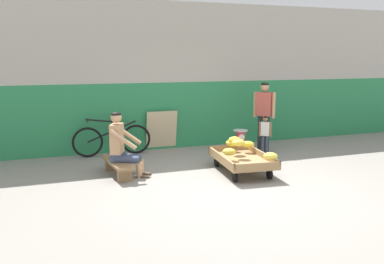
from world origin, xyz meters
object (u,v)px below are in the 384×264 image
object	(u,v)px
banana_cart	(242,160)
plastic_crate	(240,151)
customer_adult	(264,109)
vendor_seated	(122,144)
weighing_scale	(240,137)
customer_child	(265,132)
bicycle_near_left	(112,139)
shopping_bag	(244,157)
low_bench	(118,165)
sign_board	(162,130)

from	to	relation	value
banana_cart	plastic_crate	size ratio (longest dim) A/B	4.19
plastic_crate	customer_adult	distance (m)	1.17
banana_cart	vendor_seated	world-z (taller)	vendor_seated
banana_cart	weighing_scale	bearing A→B (deg)	65.43
vendor_seated	customer_child	bearing A→B (deg)	9.00
bicycle_near_left	customer_child	xyz separation A→B (m)	(3.05, -1.11, 0.17)
banana_cart	vendor_seated	bearing A→B (deg)	166.39
banana_cart	shopping_bag	bearing A→B (deg)	59.39
bicycle_near_left	banana_cart	bearing A→B (deg)	-46.13
plastic_crate	weighing_scale	size ratio (longest dim) A/B	1.20
plastic_crate	customer_adult	xyz separation A→B (m)	(0.76, 0.39, 0.80)
weighing_scale	customer_child	size ratio (longest dim) A/B	0.35
vendor_seated	banana_cart	bearing A→B (deg)	-13.61
low_bench	customer_child	xyz separation A→B (m)	(3.18, 0.46, 0.33)
low_bench	weighing_scale	bearing A→B (deg)	9.93
weighing_scale	sign_board	distance (m)	1.87
plastic_crate	weighing_scale	bearing A→B (deg)	-90.00
banana_cart	weighing_scale	size ratio (longest dim) A/B	5.02
shopping_bag	weighing_scale	bearing A→B (deg)	76.67
low_bench	sign_board	bearing A→B (deg)	54.10
banana_cart	customer_child	bearing A→B (deg)	44.08
weighing_scale	sign_board	world-z (taller)	sign_board
weighing_scale	shopping_bag	size ratio (longest dim) A/B	1.25
low_bench	vendor_seated	distance (m)	0.38
low_bench	customer_child	bearing A→B (deg)	8.16
banana_cart	weighing_scale	world-z (taller)	weighing_scale
sign_board	vendor_seated	bearing A→B (deg)	-123.63
weighing_scale	vendor_seated	bearing A→B (deg)	-168.99
customer_child	sign_board	bearing A→B (deg)	145.30
customer_child	vendor_seated	bearing A→B (deg)	-171.00
plastic_crate	bicycle_near_left	size ratio (longest dim) A/B	0.22
banana_cart	shopping_bag	xyz separation A→B (m)	(0.37, 0.62, -0.12)
weighing_scale	bicycle_near_left	size ratio (longest dim) A/B	0.18
vendor_seated	shopping_bag	size ratio (longest dim) A/B	4.75
customer_child	low_bench	bearing A→B (deg)	-171.84
plastic_crate	bicycle_near_left	xyz separation A→B (m)	(-2.48, 1.11, 0.20)
plastic_crate	customer_child	world-z (taller)	customer_child
bicycle_near_left	customer_child	distance (m)	3.25
weighing_scale	bicycle_near_left	distance (m)	2.72
banana_cart	customer_child	size ratio (longest dim) A/B	1.77
banana_cart	plastic_crate	xyz separation A→B (m)	(0.45, 1.00, -0.09)
low_bench	vendor_seated	xyz separation A→B (m)	(0.08, -0.04, 0.37)
sign_board	shopping_bag	bearing A→B (deg)	-53.79
low_bench	bicycle_near_left	xyz separation A→B (m)	(0.13, 1.57, 0.15)
bicycle_near_left	shopping_bag	xyz separation A→B (m)	(2.39, -1.49, -0.23)
sign_board	customer_child	world-z (taller)	sign_board
shopping_bag	vendor_seated	bearing A→B (deg)	-177.30
banana_cart	sign_board	bearing A→B (deg)	110.72
sign_board	customer_adult	bearing A→B (deg)	-23.90
weighing_scale	sign_board	size ratio (longest dim) A/B	0.34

